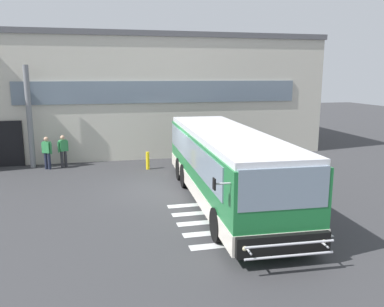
{
  "coord_description": "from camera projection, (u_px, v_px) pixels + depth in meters",
  "views": [
    {
      "loc": [
        -2.47,
        -15.97,
        4.75
      ],
      "look_at": [
        1.23,
        -0.21,
        1.5
      ],
      "focal_mm": 36.88,
      "sensor_mm": 36.0,
      "label": 1
    }
  ],
  "objects": [
    {
      "name": "passenger_near_column",
      "position": [
        47.0,
        151.0,
        19.96
      ],
      "size": [
        0.52,
        0.38,
        1.68
      ],
      "color": "#1E2338",
      "rests_on": "ground"
    },
    {
      "name": "passenger_by_doorway",
      "position": [
        63.0,
        149.0,
        20.46
      ],
      "size": [
        0.52,
        0.5,
        1.68
      ],
      "color": "#2D2D33",
      "rests_on": "ground"
    },
    {
      "name": "terminal_building",
      "position": [
        125.0,
        93.0,
        26.99
      ],
      "size": [
        23.51,
        13.8,
        7.08
      ],
      "color": "beige",
      "rests_on": "ground"
    },
    {
      "name": "bay_paint_stripes",
      "position": [
        242.0,
        219.0,
        13.18
      ],
      "size": [
        4.4,
        3.96,
        0.01
      ],
      "color": "silver",
      "rests_on": "ground"
    },
    {
      "name": "safety_bollard_yellow",
      "position": [
        148.0,
        161.0,
        20.04
      ],
      "size": [
        0.18,
        0.18,
        0.9
      ],
      "primitive_type": "cylinder",
      "color": "yellow",
      "rests_on": "ground"
    },
    {
      "name": "entry_support_column",
      "position": [
        29.0,
        117.0,
        20.04
      ],
      "size": [
        0.28,
        0.28,
        5.23
      ],
      "primitive_type": "cylinder",
      "color": "slate",
      "rests_on": "ground"
    },
    {
      "name": "ground_plane",
      "position": [
        163.0,
        189.0,
        16.74
      ],
      "size": [
        80.0,
        90.0,
        0.02
      ],
      "primitive_type": "cube",
      "color": "#353538",
      "rests_on": "ground"
    },
    {
      "name": "bus_main_foreground",
      "position": [
        225.0,
        167.0,
        14.8
      ],
      "size": [
        3.47,
        11.29,
        2.7
      ],
      "color": "#1E7238",
      "rests_on": "ground"
    }
  ]
}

